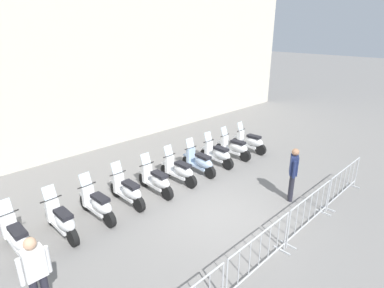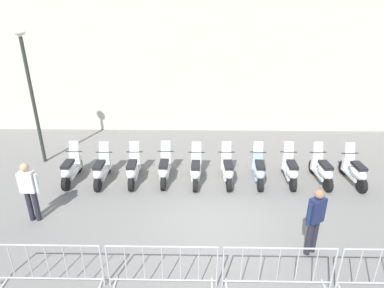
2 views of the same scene
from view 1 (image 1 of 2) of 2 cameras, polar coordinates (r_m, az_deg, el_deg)
ground_plane at (r=9.27m, az=5.14°, el=-12.78°), size 120.00×120.00×0.00m
motorcycle_0 at (r=8.64m, az=-29.53°, el=-14.86°), size 0.59×1.72×1.24m
motorcycle_1 at (r=8.82m, az=-22.87°, el=-12.92°), size 0.58×1.72×1.24m
motorcycle_2 at (r=9.19m, az=-16.95°, el=-10.67°), size 0.61×1.72×1.24m
motorcycle_3 at (r=9.68m, az=-11.70°, el=-8.51°), size 0.56×1.73×1.24m
motorcycle_4 at (r=10.14m, az=-6.55°, el=-6.77°), size 0.56×1.73×1.24m
motorcycle_5 at (r=10.77m, az=-2.31°, el=-4.95°), size 0.59×1.72×1.24m
motorcycle_6 at (r=11.44m, az=1.47°, el=-3.36°), size 0.56×1.72×1.24m
motorcycle_7 at (r=12.17m, az=4.78°, el=-1.92°), size 0.56×1.72×1.24m
motorcycle_8 at (r=12.94m, az=7.84°, el=-0.68°), size 0.62×1.72×1.24m
motorcycle_9 at (r=13.70m, az=10.69°, el=0.38°), size 0.61×1.72×1.24m
barrier_segment_1 at (r=7.20m, az=12.34°, el=-19.17°), size 2.25×0.63×1.07m
barrier_segment_2 at (r=8.95m, az=20.86°, el=-11.54°), size 2.25×0.63×1.07m
barrier_segment_3 at (r=10.92m, az=26.19°, el=-6.39°), size 2.25×0.63×1.07m
officer_near_row_end at (r=9.98m, az=18.15°, el=-4.83°), size 0.46×0.39×1.73m
officer_mid_plaza at (r=6.59m, az=-26.80°, el=-20.48°), size 0.55×0.25×1.73m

